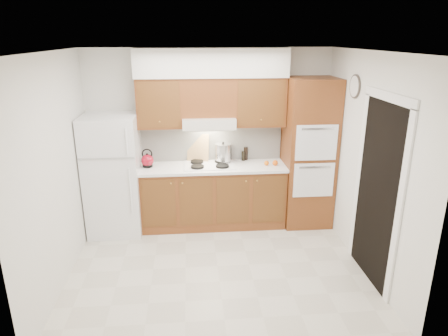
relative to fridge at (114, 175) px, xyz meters
name	(u,v)px	position (x,y,z in m)	size (l,w,h in m)	color
floor	(217,266)	(1.41, -1.14, -0.86)	(3.60, 3.60, 0.00)	beige
ceiling	(216,51)	(1.41, -1.14, 1.74)	(3.60, 3.60, 0.00)	white
wall_back	(210,137)	(1.41, 0.36, 0.44)	(3.60, 0.02, 2.60)	silver
wall_left	(56,173)	(-0.40, -1.14, 0.44)	(0.02, 3.00, 2.60)	silver
wall_right	(367,164)	(3.21, -1.14, 0.44)	(0.02, 3.00, 2.60)	silver
fridge	(114,175)	(0.00, 0.00, 0.00)	(0.75, 0.72, 1.72)	white
base_cabinets	(213,196)	(1.43, 0.06, -0.41)	(2.11, 0.60, 0.90)	brown
countertop	(213,167)	(1.43, 0.05, 0.06)	(2.13, 0.62, 0.04)	white
backsplash	(212,142)	(1.43, 0.34, 0.36)	(2.11, 0.03, 0.56)	white
oven_cabinet	(308,153)	(2.85, 0.03, 0.24)	(0.70, 0.65, 2.20)	brown
upper_cab_left	(160,103)	(0.69, 0.19, 0.99)	(0.63, 0.33, 0.70)	brown
upper_cab_right	(259,102)	(2.12, 0.19, 0.99)	(0.73, 0.33, 0.70)	brown
range_hood	(209,122)	(1.38, 0.13, 0.71)	(0.75, 0.45, 0.15)	silver
upper_cab_over_hood	(208,97)	(1.38, 0.19, 1.06)	(0.75, 0.33, 0.55)	brown
soffit	(211,63)	(1.43, 0.18, 1.54)	(2.13, 0.36, 0.40)	silver
cooktop	(209,165)	(1.38, 0.07, 0.09)	(0.74, 0.50, 0.01)	white
doorway	(377,195)	(3.19, -1.49, 0.19)	(0.02, 0.90, 2.10)	black
wall_clock	(355,86)	(3.19, -0.59, 1.29)	(0.30, 0.30, 0.02)	#3F3833
kettle	(147,161)	(0.48, 0.07, 0.18)	(0.18, 0.18, 0.18)	maroon
cutting_board	(198,148)	(1.22, 0.31, 0.28)	(0.33, 0.02, 0.43)	tan
stock_pot	(223,152)	(1.59, 0.21, 0.24)	(0.24, 0.24, 0.25)	silver
condiment_a	(230,154)	(1.70, 0.29, 0.19)	(0.06, 0.06, 0.21)	black
condiment_b	(246,153)	(1.95, 0.31, 0.18)	(0.06, 0.06, 0.20)	black
condiment_c	(243,156)	(1.91, 0.27, 0.15)	(0.05, 0.05, 0.15)	black
orange_near	(275,163)	(2.34, -0.01, 0.12)	(0.08, 0.08, 0.08)	#E65A0C
orange_far	(266,163)	(2.22, 0.00, 0.12)	(0.07, 0.07, 0.07)	orange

